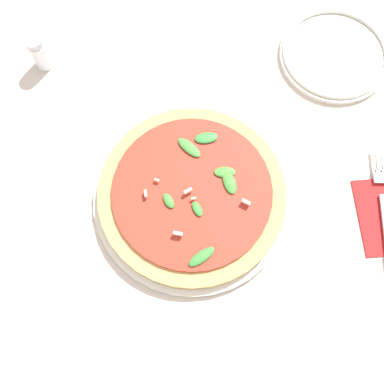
{
  "coord_description": "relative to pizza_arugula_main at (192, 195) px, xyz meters",
  "views": [
    {
      "loc": [
        -0.22,
        0.04,
        0.67
      ],
      "look_at": [
        -0.01,
        -0.01,
        0.03
      ],
      "focal_mm": 42.0,
      "sensor_mm": 36.0,
      "label": 1
    }
  ],
  "objects": [
    {
      "name": "napkin",
      "position": [
        -0.09,
        -0.29,
        -0.01
      ],
      "size": [
        0.13,
        0.09,
        0.01
      ],
      "rotation": [
        0.0,
        0.0,
        -0.12
      ],
      "color": "#B21E1E",
      "rests_on": "ground_plane"
    },
    {
      "name": "pizza_arugula_main",
      "position": [
        0.0,
        0.0,
        0.0
      ],
      "size": [
        0.31,
        0.31,
        0.05
      ],
      "color": "silver",
      "rests_on": "ground_plane"
    },
    {
      "name": "ground_plane",
      "position": [
        0.01,
        0.01,
        -0.02
      ],
      "size": [
        6.0,
        6.0,
        0.0
      ],
      "primitive_type": "plane",
      "color": "beige"
    },
    {
      "name": "shaker_pepper",
      "position": [
        0.29,
        0.2,
        0.02
      ],
      "size": [
        0.03,
        0.03,
        0.07
      ],
      "color": "silver",
      "rests_on": "ground_plane"
    },
    {
      "name": "side_plate_white",
      "position": [
        0.21,
        -0.3,
        -0.01
      ],
      "size": [
        0.19,
        0.19,
        0.02
      ],
      "color": "silver",
      "rests_on": "ground_plane"
    }
  ]
}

